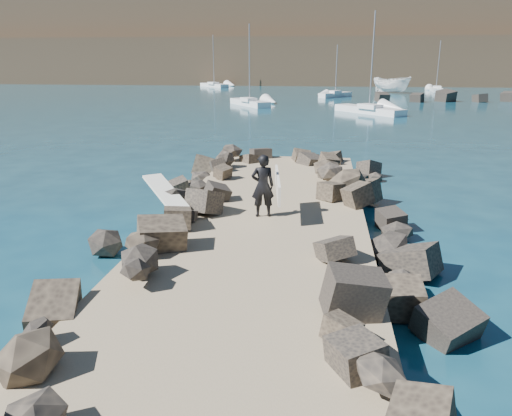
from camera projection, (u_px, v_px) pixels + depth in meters
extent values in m
plane|color=#0F384C|center=(261.00, 248.00, 14.26)|extent=(800.00, 800.00, 0.00)
cube|color=#8C7759|center=(251.00, 266.00, 12.27)|extent=(6.00, 26.00, 0.60)
cube|color=black|center=(144.00, 246.00, 13.06)|extent=(2.60, 22.00, 1.00)
cube|color=black|center=(369.00, 257.00, 12.32)|extent=(2.60, 22.00, 1.00)
cube|color=#2D4919|center=(353.00, 24.00, 160.37)|extent=(360.00, 140.00, 32.00)
cube|color=white|center=(165.00, 195.00, 15.87)|extent=(2.07, 2.43, 0.09)
imported|color=white|center=(392.00, 85.00, 80.00)|extent=(6.86, 6.32, 2.63)
imported|color=black|center=(263.00, 186.00, 14.94)|extent=(0.78, 0.61, 1.90)
cube|color=white|center=(278.00, 185.00, 14.86)|extent=(0.39, 2.35, 0.74)
cube|color=white|center=(214.00, 86.00, 97.90)|extent=(6.84, 7.44, 0.80)
cylinder|color=gray|center=(213.00, 60.00, 96.49)|extent=(0.12, 0.12, 9.12)
cube|color=white|center=(213.00, 83.00, 97.04)|extent=(2.53, 2.62, 0.44)
cube|color=white|center=(335.00, 95.00, 71.29)|extent=(4.83, 5.42, 0.80)
cylinder|color=gray|center=(336.00, 69.00, 70.25)|extent=(0.12, 0.12, 6.56)
cube|color=white|center=(335.00, 92.00, 70.62)|extent=(1.80, 1.89, 0.44)
cube|color=white|center=(369.00, 111.00, 49.90)|extent=(6.71, 7.44, 0.80)
cylinder|color=gray|center=(372.00, 60.00, 48.51)|extent=(0.12, 0.12, 9.05)
cube|color=white|center=(370.00, 106.00, 49.04)|extent=(2.49, 2.61, 0.44)
cube|color=white|center=(436.00, 90.00, 84.04)|extent=(2.12, 6.99, 0.80)
cylinder|color=gray|center=(438.00, 64.00, 82.86)|extent=(0.12, 0.12, 7.57)
cube|color=white|center=(437.00, 87.00, 83.11)|extent=(1.27, 2.02, 0.44)
cube|color=white|center=(250.00, 103.00, 58.23)|extent=(5.63, 7.32, 0.80)
cylinder|color=gray|center=(249.00, 63.00, 56.92)|extent=(0.12, 0.12, 8.43)
cube|color=white|center=(249.00, 100.00, 57.36)|extent=(2.21, 2.47, 0.44)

